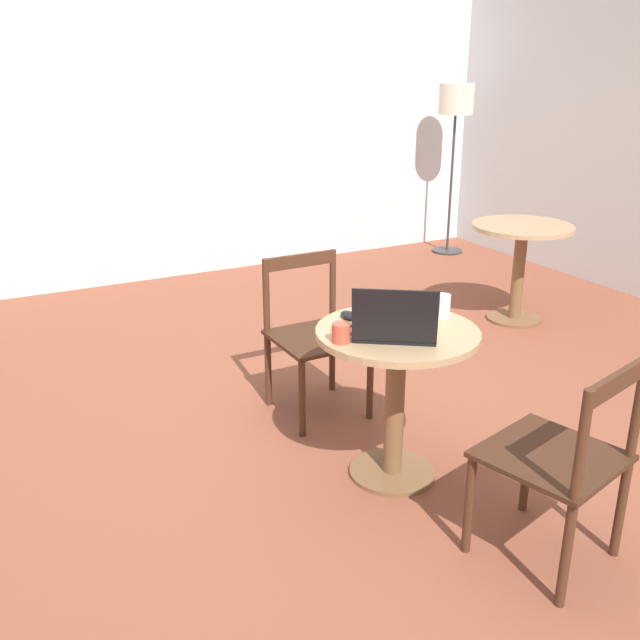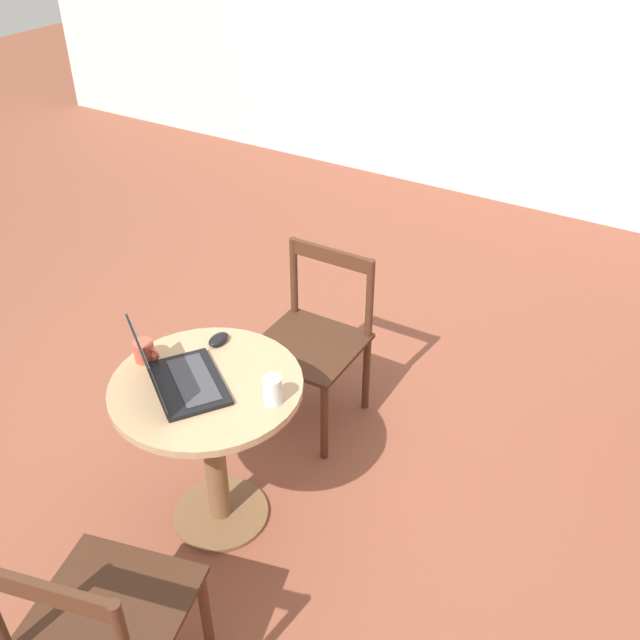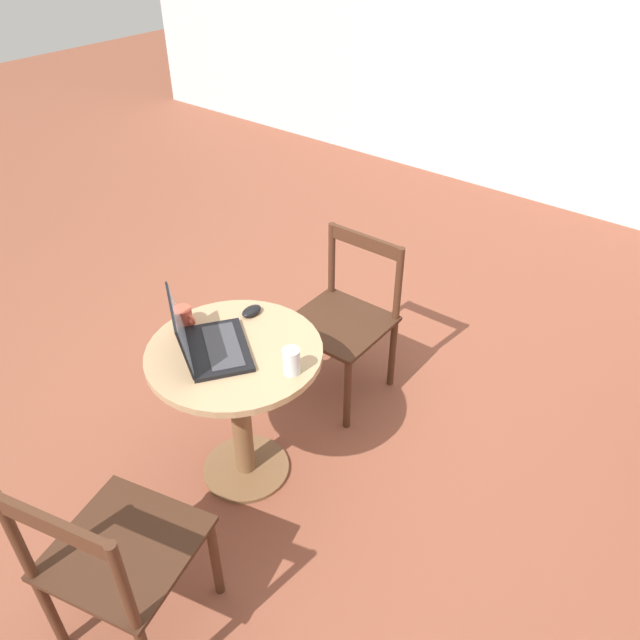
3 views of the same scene
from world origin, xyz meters
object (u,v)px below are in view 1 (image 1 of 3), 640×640
at_px(mug, 342,333).
at_px(drinking_glass, 443,306).
at_px(cafe_table_near, 396,369).
at_px(chair_near_front, 562,460).
at_px(cafe_table_mid, 521,250).
at_px(chair_near_back, 314,335).
at_px(floor_lamp, 456,110).
at_px(mouse, 349,315).
at_px(laptop, 394,327).

bearing_deg(mug, drinking_glass, 5.14).
distance_m(cafe_table_near, chair_near_front, 0.82).
bearing_deg(mug, cafe_table_mid, 30.90).
height_order(chair_near_back, mug, chair_near_back).
relative_size(floor_lamp, mouse, 16.03).
relative_size(chair_near_back, floor_lamp, 0.52).
bearing_deg(floor_lamp, mouse, -134.22).
relative_size(floor_lamp, laptop, 3.66).
distance_m(cafe_table_mid, mouse, 2.35).
bearing_deg(mug, mouse, 54.03).
bearing_deg(cafe_table_mid, mug, -149.10).
bearing_deg(mouse, floor_lamp, 45.78).
bearing_deg(chair_near_front, chair_near_back, 97.92).
relative_size(cafe_table_near, mug, 6.28).
distance_m(floor_lamp, mug, 4.41).
bearing_deg(laptop, mouse, 98.29).
xyz_separation_m(cafe_table_mid, laptop, (-2.02, -1.41, 0.23)).
xyz_separation_m(mug, drinking_glass, (0.55, 0.05, 0.01)).
distance_m(floor_lamp, mouse, 4.14).
relative_size(cafe_table_near, mouse, 7.12).
relative_size(chair_near_front, laptop, 1.90).
distance_m(cafe_table_near, cafe_table_mid, 2.36).
distance_m(cafe_table_near, laptop, 0.26).
xyz_separation_m(cafe_table_near, floor_lamp, (2.74, 3.15, 0.84)).
relative_size(floor_lamp, mug, 14.15).
distance_m(laptop, drinking_glass, 0.36).
bearing_deg(cafe_table_near, chair_near_back, 90.71).
height_order(chair_near_front, laptop, laptop).
xyz_separation_m(chair_near_back, laptop, (-0.06, -0.84, 0.33)).
height_order(mouse, mug, mug).
bearing_deg(drinking_glass, laptop, -160.66).
height_order(chair_near_back, mouse, chair_near_back).
relative_size(mouse, drinking_glass, 0.95).
height_order(chair_near_front, drinking_glass, chair_near_front).
relative_size(cafe_table_mid, laptop, 1.63).
relative_size(chair_near_back, drinking_glass, 7.88).
distance_m(cafe_table_mid, mug, 2.61).
distance_m(cafe_table_near, drinking_glass, 0.36).
height_order(chair_near_back, floor_lamp, floor_lamp).
relative_size(cafe_table_near, floor_lamp, 0.44).
relative_size(cafe_table_mid, chair_near_front, 0.85).
height_order(mouse, drinking_glass, drinking_glass).
xyz_separation_m(cafe_table_mid, chair_near_back, (-1.96, -0.57, -0.10)).
bearing_deg(floor_lamp, chair_near_front, -122.76).
bearing_deg(drinking_glass, floor_lamp, 51.56).
bearing_deg(chair_near_front, cafe_table_mid, 50.41).
xyz_separation_m(laptop, mug, (-0.21, 0.07, -0.01)).
height_order(chair_near_back, drinking_glass, chair_near_back).
bearing_deg(laptop, floor_lamp, 49.00).
height_order(cafe_table_mid, chair_near_back, chair_near_back).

